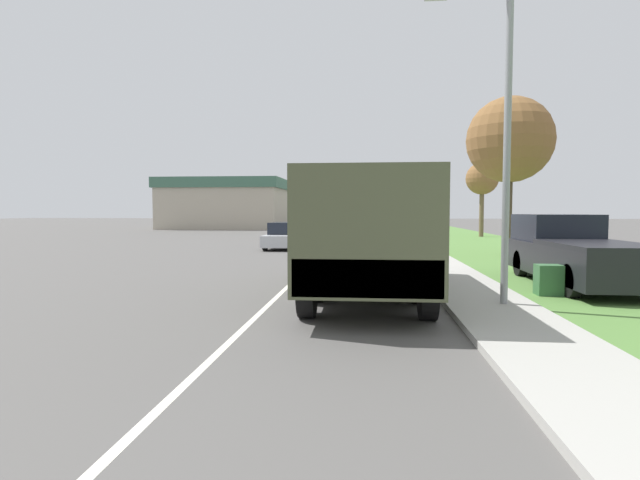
# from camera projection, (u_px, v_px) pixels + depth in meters

# --- Properties ---
(ground_plane) EXTENTS (180.00, 180.00, 0.00)m
(ground_plane) POSITION_uv_depth(u_px,v_px,m) (340.00, 237.00, 37.81)
(ground_plane) COLOR #565451
(lane_centre_stripe) EXTENTS (0.12, 120.00, 0.00)m
(lane_centre_stripe) POSITION_uv_depth(u_px,v_px,m) (340.00, 237.00, 37.81)
(lane_centre_stripe) COLOR silver
(lane_centre_stripe) RESTS_ON ground
(sidewalk_right) EXTENTS (1.80, 120.00, 0.12)m
(sidewalk_right) POSITION_uv_depth(u_px,v_px,m) (400.00, 236.00, 37.38)
(sidewalk_right) COLOR #ADAAA3
(sidewalk_right) RESTS_ON ground
(grass_strip_right) EXTENTS (7.00, 120.00, 0.02)m
(grass_strip_right) POSITION_uv_depth(u_px,v_px,m) (460.00, 237.00, 36.97)
(grass_strip_right) COLOR #56843D
(grass_strip_right) RESTS_ON ground
(military_truck) EXTENTS (2.47, 7.48, 2.69)m
(military_truck) POSITION_uv_depth(u_px,v_px,m) (367.00, 228.00, 11.33)
(military_truck) COLOR #606647
(military_truck) RESTS_ON ground
(car_nearest_ahead) EXTENTS (1.82, 4.31, 1.36)m
(car_nearest_ahead) POSITION_uv_depth(u_px,v_px,m) (286.00, 237.00, 25.85)
(car_nearest_ahead) COLOR #B7BABF
(car_nearest_ahead) RESTS_ON ground
(car_second_ahead) EXTENTS (1.73, 4.59, 1.56)m
(car_second_ahead) POSITION_uv_depth(u_px,v_px,m) (318.00, 228.00, 35.90)
(car_second_ahead) COLOR maroon
(car_second_ahead) RESTS_ON ground
(pickup_truck) EXTENTS (2.00, 5.71, 1.83)m
(pickup_truck) POSITION_uv_depth(u_px,v_px,m) (574.00, 252.00, 13.18)
(pickup_truck) COLOR black
(pickup_truck) RESTS_ON grass_strip_right
(lamp_post) EXTENTS (1.69, 0.24, 6.23)m
(lamp_post) POSITION_uv_depth(u_px,v_px,m) (496.00, 112.00, 9.71)
(lamp_post) COLOR gray
(lamp_post) RESTS_ON sidewalk_right
(tree_mid_right) EXTENTS (3.65, 3.65, 6.80)m
(tree_mid_right) POSITION_uv_depth(u_px,v_px,m) (510.00, 140.00, 21.30)
(tree_mid_right) COLOR #4C3D2D
(tree_mid_right) RESTS_ON grass_strip_right
(tree_far_right) EXTENTS (2.40, 2.40, 5.55)m
(tree_far_right) POSITION_uv_depth(u_px,v_px,m) (482.00, 179.00, 37.19)
(tree_far_right) COLOR brown
(tree_far_right) RESTS_ON grass_strip_right
(utility_box) EXTENTS (0.55, 0.45, 0.70)m
(utility_box) POSITION_uv_depth(u_px,v_px,m) (549.00, 280.00, 11.46)
(utility_box) COLOR #3D7042
(utility_box) RESTS_ON grass_strip_right
(building_distant) EXTENTS (13.20, 10.57, 5.44)m
(building_distant) POSITION_uv_depth(u_px,v_px,m) (227.00, 204.00, 55.69)
(building_distant) COLOR #B2A893
(building_distant) RESTS_ON ground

